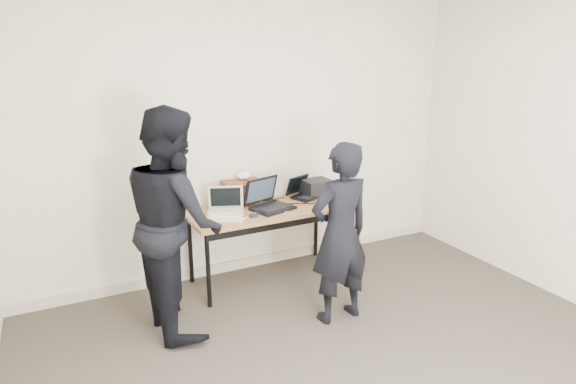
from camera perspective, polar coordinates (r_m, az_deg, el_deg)
room at (r=2.76m, az=13.10°, el=-0.63°), size 4.60×4.60×2.80m
desk at (r=4.53m, az=-2.34°, el=-2.67°), size 1.51×0.68×0.72m
laptop_beige at (r=4.32m, az=-7.42°, el=-2.22°), size 0.41×0.40×0.25m
laptop_center at (r=4.51m, az=-2.34°, el=-1.15°), size 0.45×0.44×0.28m
laptop_right at (r=4.86m, az=1.85°, el=-0.05°), size 0.37×0.36×0.21m
leather_satchel at (r=4.61m, az=-5.56°, el=0.02°), size 0.37×0.19×0.25m
tissue at (r=4.59m, az=-5.29°, el=1.96°), size 0.14×0.10×0.08m
equipment_box at (r=4.93m, az=3.41°, el=0.55°), size 0.29×0.24×0.16m
power_brick at (r=4.28m, az=-4.12°, el=-2.83°), size 0.07×0.05×0.03m
cables at (r=4.54m, az=-1.83°, el=-1.83°), size 1.15×0.44×0.01m
person_typist at (r=3.85m, az=6.20°, el=-4.96°), size 0.56×0.39×1.49m
person_observer at (r=3.80m, az=-13.32°, el=-3.36°), size 0.72×0.89×1.77m
baseboard at (r=5.03m, az=-4.26°, el=-8.21°), size 4.50×0.03×0.10m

